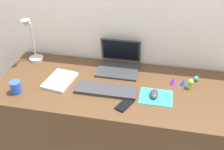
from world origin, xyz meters
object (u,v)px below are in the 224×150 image
toy_figurine_purple (173,81)px  toy_figurine_cyan (196,79)px  toy_figurine_lime (190,83)px  notebook_pad (60,80)px  laptop (119,61)px  mouse (154,94)px  coffee_mug (16,87)px  keyboard (106,90)px  desk_lamp (32,42)px  cell_phone (124,105)px  toy_figurine_blue (183,82)px

toy_figurine_purple → toy_figurine_cyan: 0.17m
toy_figurine_lime → notebook_pad: bearing=-173.6°
laptop → mouse: (0.28, -0.30, -0.03)m
notebook_pad → coffee_mug: 0.29m
mouse → toy_figurine_cyan: (0.28, 0.24, -0.00)m
coffee_mug → laptop: bearing=35.6°
notebook_pad → coffee_mug: coffee_mug is taller
notebook_pad → toy_figurine_cyan: toy_figurine_cyan is taller
keyboard → toy_figurine_purple: size_ratio=8.21×
coffee_mug → toy_figurine_purple: coffee_mug is taller
laptop → desk_lamp: size_ratio=0.84×
desk_lamp → toy_figurine_cyan: (1.23, -0.03, -0.15)m
laptop → cell_phone: 0.45m
mouse → toy_figurine_blue: size_ratio=2.08×
laptop → toy_figurine_blue: (0.47, -0.14, -0.03)m
mouse → cell_phone: (-0.17, -0.13, -0.02)m
cell_phone → mouse: bearing=61.1°
laptop → coffee_mug: 0.75m
keyboard → toy_figurine_cyan: bearing=22.3°
notebook_pad → toy_figurine_purple: size_ratio=4.81×
laptop → notebook_pad: (-0.37, -0.26, -0.04)m
mouse → notebook_pad: bearing=176.6°
desk_lamp → coffee_mug: (0.06, -0.40, -0.13)m
keyboard → toy_figurine_purple: toy_figurine_purple is taller
toy_figurine_lime → desk_lamp: bearing=173.8°
cell_phone → notebook_pad: bearing=-174.4°
keyboard → cell_phone: (0.14, -0.12, -0.01)m
mouse → desk_lamp: (-0.95, 0.27, 0.15)m
toy_figurine_lime → toy_figurine_blue: bearing=148.0°
laptop → cell_phone: (0.11, -0.43, -0.05)m
toy_figurine_purple → mouse: bearing=-125.7°
cell_phone → toy_figurine_blue: size_ratio=2.78×
toy_figurine_cyan → toy_figurine_blue: bearing=-141.2°
laptop → toy_figurine_lime: size_ratio=4.19×
toy_figurine_purple → toy_figurine_cyan: (0.16, 0.07, -0.01)m
keyboard → laptop: bearing=84.1°
toy_figurine_lime → toy_figurine_cyan: bearing=64.8°
keyboard → toy_figurine_cyan: 0.64m
toy_figurine_cyan → laptop: bearing=173.2°
toy_figurine_purple → toy_figurine_blue: bearing=-2.3°
laptop → coffee_mug: laptop is taller
laptop → notebook_pad: 0.46m
cell_phone → toy_figurine_blue: 0.47m
keyboard → toy_figurine_blue: (0.50, 0.17, 0.01)m
cell_phone → toy_figurine_cyan: (0.45, 0.36, 0.01)m
desk_lamp → toy_figurine_lime: desk_lamp is taller
cell_phone → toy_figurine_blue: (0.36, 0.29, 0.02)m
coffee_mug → toy_figurine_purple: size_ratio=1.64×
coffee_mug → toy_figurine_lime: size_ratio=1.14×
keyboard → toy_figurine_lime: toy_figurine_lime is taller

